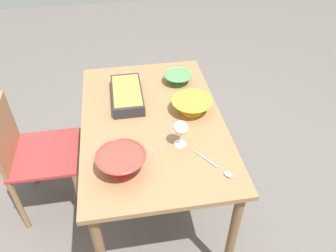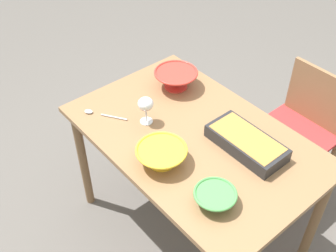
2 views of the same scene
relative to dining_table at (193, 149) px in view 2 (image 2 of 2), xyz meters
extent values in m
plane|color=#5B5651|center=(0.00, 0.00, -0.67)|extent=(8.00, 8.00, 0.00)
cube|color=olive|center=(0.00, 0.00, 0.08)|extent=(1.23, 0.80, 0.03)
cylinder|color=brown|center=(-0.56, -0.34, -0.30)|extent=(0.05, 0.05, 0.74)
cylinder|color=brown|center=(-0.56, 0.34, -0.30)|extent=(0.05, 0.05, 0.74)
cylinder|color=brown|center=(0.56, 0.34, -0.30)|extent=(0.05, 0.05, 0.74)
cube|color=#B22D2D|center=(0.14, 0.68, -0.21)|extent=(0.43, 0.41, 0.02)
cube|color=olive|center=(0.14, 0.87, -0.02)|extent=(0.41, 0.02, 0.35)
cylinder|color=olive|center=(-0.05, 0.49, -0.45)|extent=(0.04, 0.04, 0.45)
cylinder|color=olive|center=(0.34, 0.49, -0.45)|extent=(0.04, 0.04, 0.45)
cylinder|color=olive|center=(-0.05, 0.87, -0.45)|extent=(0.04, 0.04, 0.45)
cylinder|color=olive|center=(0.34, 0.87, -0.45)|extent=(0.04, 0.04, 0.45)
cylinder|color=white|center=(-0.23, -0.12, 0.10)|extent=(0.06, 0.06, 0.01)
cylinder|color=white|center=(-0.23, -0.12, 0.14)|extent=(0.01, 0.01, 0.08)
ellipsoid|color=white|center=(-0.23, -0.12, 0.21)|extent=(0.08, 0.08, 0.07)
ellipsoid|color=#4C0A19|center=(-0.23, -0.12, 0.20)|extent=(0.07, 0.07, 0.04)
cube|color=#262628|center=(0.22, 0.12, 0.13)|extent=(0.38, 0.18, 0.07)
cube|color=#B27A38|center=(0.22, 0.12, 0.15)|extent=(0.34, 0.16, 0.02)
cylinder|color=red|center=(-0.36, 0.19, 0.10)|extent=(0.13, 0.13, 0.01)
cone|color=red|center=(-0.36, 0.19, 0.15)|extent=(0.23, 0.23, 0.09)
torus|color=red|center=(-0.36, 0.19, 0.19)|extent=(0.24, 0.24, 0.01)
cylinder|color=#4C994C|center=(0.35, -0.21, 0.10)|extent=(0.09, 0.09, 0.01)
cone|color=#4C994C|center=(0.35, -0.21, 0.13)|extent=(0.17, 0.17, 0.05)
torus|color=#4C994C|center=(0.35, -0.21, 0.15)|extent=(0.18, 0.18, 0.01)
cylinder|color=yellow|center=(0.04, -0.23, 0.10)|extent=(0.12, 0.12, 0.01)
cone|color=yellow|center=(0.04, -0.23, 0.14)|extent=(0.23, 0.23, 0.07)
torus|color=yellow|center=(0.04, -0.23, 0.17)|extent=(0.23, 0.23, 0.01)
cylinder|color=silver|center=(-0.36, -0.22, 0.10)|extent=(0.12, 0.08, 0.01)
ellipsoid|color=silver|center=(-0.48, -0.30, 0.10)|extent=(0.05, 0.05, 0.01)
camera|label=1|loc=(-1.46, 0.15, 1.30)|focal=35.74mm
camera|label=2|loc=(1.05, -1.05, 1.47)|focal=44.54mm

